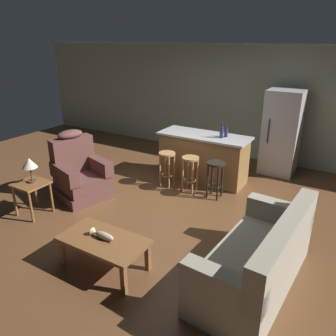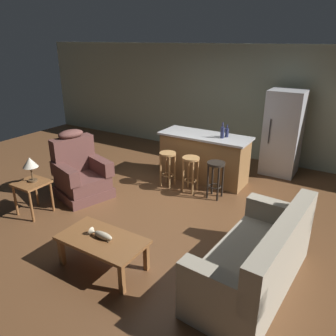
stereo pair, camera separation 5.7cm
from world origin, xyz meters
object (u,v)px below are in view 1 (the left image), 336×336
(fish_figurine, at_px, (102,235))
(end_table, at_px, (32,188))
(bar_stool_middle, at_px, (190,168))
(bar_stool_right, at_px, (215,173))
(refrigerator, at_px, (282,133))
(bar_stool_left, at_px, (167,163))
(coffee_table, at_px, (104,243))
(couch, at_px, (259,260))
(bottle_short_amber, at_px, (226,132))
(recliner_near_lamp, at_px, (80,174))
(kitchen_island, at_px, (203,157))
(table_lamp, at_px, (30,164))
(bottle_tall_green, at_px, (222,132))

(fish_figurine, relative_size, end_table, 0.61)
(fish_figurine, distance_m, bar_stool_middle, 2.53)
(bar_stool_right, bearing_deg, refrigerator, 69.65)
(end_table, xyz_separation_m, bar_stool_left, (1.29, 2.09, 0.01))
(coffee_table, xyz_separation_m, couch, (1.74, 0.68, -0.02))
(bar_stool_left, height_order, bottle_short_amber, bottle_short_amber)
(fish_figurine, distance_m, bar_stool_right, 2.56)
(refrigerator, bearing_deg, end_table, -127.14)
(recliner_near_lamp, xyz_separation_m, bar_stool_left, (1.13, 1.20, 0.05))
(kitchen_island, bearing_deg, fish_figurine, -87.61)
(couch, xyz_separation_m, refrigerator, (-0.67, 3.69, 0.54))
(recliner_near_lamp, distance_m, table_lamp, 0.98)
(bottle_tall_green, bearing_deg, end_table, -128.39)
(bar_stool_middle, bearing_deg, bar_stool_left, 180.00)
(bar_stool_middle, xyz_separation_m, bar_stool_right, (0.50, 0.00, 0.00))
(bar_stool_left, bearing_deg, bar_stool_middle, 0.00)
(fish_figurine, distance_m, refrigerator, 4.51)
(end_table, bearing_deg, refrigerator, 52.86)
(coffee_table, bearing_deg, fish_figurine, 164.01)
(end_table, bearing_deg, couch, 3.74)
(bar_stool_middle, bearing_deg, kitchen_island, 93.06)
(bar_stool_right, distance_m, refrigerator, 1.99)
(fish_figurine, xyz_separation_m, end_table, (-1.89, 0.44, -0.00))
(fish_figurine, xyz_separation_m, bar_stool_left, (-0.60, 2.53, 0.01))
(fish_figurine, relative_size, bottle_short_amber, 1.41)
(bar_stool_right, xyz_separation_m, bottle_tall_green, (-0.16, 0.60, 0.59))
(end_table, relative_size, bar_stool_left, 0.82)
(coffee_table, bearing_deg, bar_stool_left, 103.75)
(table_lamp, height_order, kitchen_island, table_lamp)
(coffee_table, relative_size, recliner_near_lamp, 0.92)
(bar_stool_left, relative_size, bottle_short_amber, 2.81)
(fish_figurine, relative_size, couch, 0.17)
(bar_stool_left, relative_size, bar_stool_right, 1.00)
(bar_stool_right, distance_m, bottle_short_amber, 0.92)
(coffee_table, relative_size, bar_stool_middle, 1.62)
(recliner_near_lamp, height_order, bar_stool_left, recliner_near_lamp)
(refrigerator, bearing_deg, bar_stool_middle, -122.86)
(fish_figurine, height_order, end_table, end_table)
(bar_stool_left, relative_size, bar_stool_middle, 1.00)
(refrigerator, bearing_deg, bar_stool_right, -110.35)
(table_lamp, relative_size, kitchen_island, 0.23)
(kitchen_island, bearing_deg, bar_stool_right, -49.57)
(coffee_table, distance_m, couch, 1.87)
(recliner_near_lamp, distance_m, bottle_short_amber, 2.84)
(refrigerator, distance_m, bottle_tall_green, 1.51)
(end_table, xyz_separation_m, bottle_short_amber, (2.18, 2.80, 0.58))
(couch, xyz_separation_m, table_lamp, (-3.65, -0.20, 0.53))
(couch, relative_size, refrigerator, 1.11)
(bar_stool_right, relative_size, bottle_short_amber, 2.81)
(table_lamp, xyz_separation_m, refrigerator, (2.97, 3.89, 0.01))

